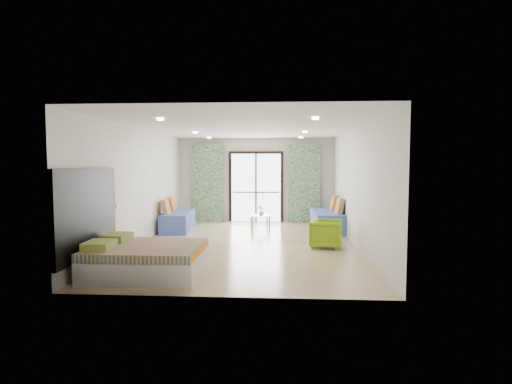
# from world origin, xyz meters

# --- Properties ---
(floor) EXTENTS (5.00, 7.50, 0.01)m
(floor) POSITION_xyz_m (0.00, 0.00, 0.00)
(floor) COLOR tan
(floor) RESTS_ON ground
(ceiling) EXTENTS (5.00, 7.50, 0.01)m
(ceiling) POSITION_xyz_m (0.00, 0.00, 2.70)
(ceiling) COLOR silver
(ceiling) RESTS_ON ground
(wall_back) EXTENTS (5.00, 0.01, 2.70)m
(wall_back) POSITION_xyz_m (0.00, 3.75, 1.35)
(wall_back) COLOR silver
(wall_back) RESTS_ON ground
(wall_front) EXTENTS (5.00, 0.01, 2.70)m
(wall_front) POSITION_xyz_m (0.00, -3.75, 1.35)
(wall_front) COLOR silver
(wall_front) RESTS_ON ground
(wall_left) EXTENTS (0.01, 7.50, 2.70)m
(wall_left) POSITION_xyz_m (-2.50, 0.00, 1.35)
(wall_left) COLOR silver
(wall_left) RESTS_ON ground
(wall_right) EXTENTS (0.01, 7.50, 2.70)m
(wall_right) POSITION_xyz_m (2.50, 0.00, 1.35)
(wall_right) COLOR silver
(wall_right) RESTS_ON ground
(balcony_door) EXTENTS (1.76, 0.08, 2.28)m
(balcony_door) POSITION_xyz_m (0.00, 3.72, 1.26)
(balcony_door) COLOR black
(balcony_door) RESTS_ON floor
(balcony_rail) EXTENTS (1.52, 0.03, 0.04)m
(balcony_rail) POSITION_xyz_m (0.00, 3.73, 0.95)
(balcony_rail) COLOR #595451
(balcony_rail) RESTS_ON balcony_door
(curtain_left) EXTENTS (1.00, 0.10, 2.50)m
(curtain_left) POSITION_xyz_m (-1.55, 3.57, 1.25)
(curtain_left) COLOR silver
(curtain_left) RESTS_ON floor
(curtain_right) EXTENTS (1.00, 0.10, 2.50)m
(curtain_right) POSITION_xyz_m (1.55, 3.57, 1.25)
(curtain_right) COLOR silver
(curtain_right) RESTS_ON floor
(downlight_a) EXTENTS (0.12, 0.12, 0.02)m
(downlight_a) POSITION_xyz_m (-1.40, -2.00, 2.67)
(downlight_a) COLOR #FFE0B2
(downlight_a) RESTS_ON ceiling
(downlight_b) EXTENTS (0.12, 0.12, 0.02)m
(downlight_b) POSITION_xyz_m (1.40, -2.00, 2.67)
(downlight_b) COLOR #FFE0B2
(downlight_b) RESTS_ON ceiling
(downlight_c) EXTENTS (0.12, 0.12, 0.02)m
(downlight_c) POSITION_xyz_m (-1.40, 1.00, 2.67)
(downlight_c) COLOR #FFE0B2
(downlight_c) RESTS_ON ceiling
(downlight_d) EXTENTS (0.12, 0.12, 0.02)m
(downlight_d) POSITION_xyz_m (1.40, 1.00, 2.67)
(downlight_d) COLOR #FFE0B2
(downlight_d) RESTS_ON ceiling
(downlight_e) EXTENTS (0.12, 0.12, 0.02)m
(downlight_e) POSITION_xyz_m (-1.40, 3.00, 2.67)
(downlight_e) COLOR #FFE0B2
(downlight_e) RESTS_ON ceiling
(downlight_f) EXTENTS (0.12, 0.12, 0.02)m
(downlight_f) POSITION_xyz_m (1.40, 3.00, 2.67)
(downlight_f) COLOR #FFE0B2
(downlight_f) RESTS_ON ceiling
(headboard) EXTENTS (0.06, 2.10, 1.50)m
(headboard) POSITION_xyz_m (-2.46, -2.70, 1.05)
(headboard) COLOR black
(headboard) RESTS_ON floor
(switch_plate) EXTENTS (0.02, 0.10, 0.10)m
(switch_plate) POSITION_xyz_m (-2.47, -1.45, 1.05)
(switch_plate) COLOR silver
(switch_plate) RESTS_ON wall_left
(bed) EXTENTS (1.83, 1.50, 0.63)m
(bed) POSITION_xyz_m (-1.47, -2.70, 0.26)
(bed) COLOR silver
(bed) RESTS_ON floor
(daybed_left) EXTENTS (0.87, 1.91, 0.92)m
(daybed_left) POSITION_xyz_m (-2.12, 1.87, 0.29)
(daybed_left) COLOR #42599F
(daybed_left) RESTS_ON floor
(daybed_right) EXTENTS (0.81, 1.98, 0.97)m
(daybed_right) POSITION_xyz_m (2.12, 2.03, 0.30)
(daybed_right) COLOR #42599F
(daybed_right) RESTS_ON floor
(coffee_table) EXTENTS (0.64, 0.64, 0.64)m
(coffee_table) POSITION_xyz_m (0.20, 2.47, 0.33)
(coffee_table) COLOR silver
(coffee_table) RESTS_ON floor
(vase) EXTENTS (0.19, 0.20, 0.17)m
(vase) POSITION_xyz_m (0.23, 2.44, 0.45)
(vase) COLOR white
(vase) RESTS_ON coffee_table
(armchair) EXTENTS (0.75, 0.78, 0.69)m
(armchair) POSITION_xyz_m (1.81, -0.29, 0.34)
(armchair) COLOR #7EAB16
(armchair) RESTS_ON floor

